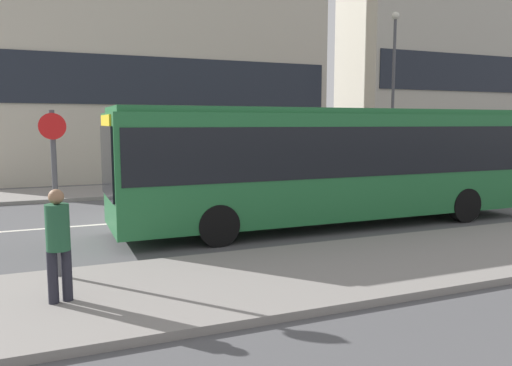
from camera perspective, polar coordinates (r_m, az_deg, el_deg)
name	(u,v)px	position (r m, az deg, el deg)	size (l,w,h in m)	color
ground_plane	(148,221)	(14.50, -12.19, -4.27)	(120.00, 120.00, 0.00)	#4F4F51
sidewalk_near	(217,284)	(8.59, -4.53, -11.47)	(44.00, 3.50, 0.13)	gray
sidewalk_far	(120,191)	(20.59, -15.32, -0.90)	(44.00, 3.50, 0.13)	gray
lane_centerline	(148,221)	(14.50, -12.19, -4.26)	(41.80, 0.16, 0.01)	silver
apartment_block_left_tower	(152,7)	(26.99, -11.84, 19.08)	(17.53, 4.82, 17.08)	beige
apartment_block_right_tower	(441,0)	(35.52, 20.35, 19.03)	(12.68, 4.47, 21.00)	#B7B2A3
city_bus	(332,159)	(13.62, 8.66, 2.77)	(11.73, 2.56, 3.13)	#236B38
parked_car_0	(396,172)	(22.32, 15.66, 1.21)	(4.56, 1.89, 1.40)	maroon
parked_car_1	(493,168)	(26.07, 25.50, 1.53)	(4.59, 1.79, 1.34)	silver
pedestrian_near_stop	(58,239)	(7.88, -21.68, -5.92)	(0.35, 0.34, 1.69)	#23232D
bus_stop_sign	(55,181)	(9.09, -22.00, 0.20)	(0.44, 0.12, 2.85)	#4C4C51
street_lamp	(393,80)	(24.86, 15.43, 11.32)	(0.36, 0.36, 7.76)	#4C4C51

